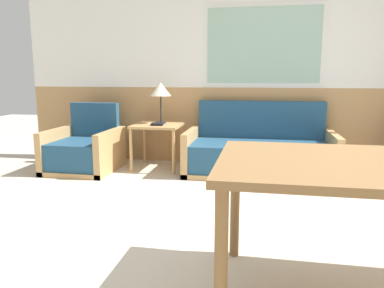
{
  "coord_description": "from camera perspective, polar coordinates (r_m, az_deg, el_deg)",
  "views": [
    {
      "loc": [
        -0.33,
        -2.41,
        1.18
      ],
      "look_at": [
        -0.99,
        1.11,
        0.53
      ],
      "focal_mm": 35.0,
      "sensor_mm": 36.0,
      "label": 1
    }
  ],
  "objects": [
    {
      "name": "ground_plane",
      "position": [
        2.7,
        17.15,
        -16.06
      ],
      "size": [
        16.0,
        16.0,
        0.0
      ],
      "primitive_type": "plane",
      "color": "beige"
    },
    {
      "name": "wall_back",
      "position": [
        5.05,
        14.49,
        12.04
      ],
      "size": [
        7.2,
        0.09,
        2.7
      ],
      "color": "tan",
      "rests_on": "ground_plane"
    },
    {
      "name": "couch",
      "position": [
        4.64,
        10.23,
        -1.46
      ],
      "size": [
        1.77,
        0.88,
        0.86
      ],
      "color": "tan",
      "rests_on": "ground_plane"
    },
    {
      "name": "armchair",
      "position": [
        4.93,
        -16.06,
        -1.06
      ],
      "size": [
        0.81,
        0.84,
        0.83
      ],
      "rotation": [
        0.0,
        0.0,
        0.01
      ],
      "color": "tan",
      "rests_on": "ground_plane"
    },
    {
      "name": "side_table",
      "position": [
        4.81,
        -5.24,
        2.01
      ],
      "size": [
        0.6,
        0.6,
        0.57
      ],
      "color": "tan",
      "rests_on": "ground_plane"
    },
    {
      "name": "table_lamp",
      "position": [
        4.86,
        -4.82,
        8.18
      ],
      "size": [
        0.27,
        0.27,
        0.53
      ],
      "color": "#262628",
      "rests_on": "side_table"
    },
    {
      "name": "book_stack",
      "position": [
        4.69,
        -5.3,
        3.03
      ],
      "size": [
        0.16,
        0.17,
        0.03
      ],
      "color": "black",
      "rests_on": "side_table"
    }
  ]
}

